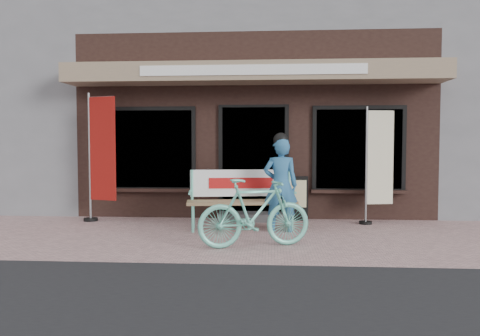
# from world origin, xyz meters

# --- Properties ---
(ground) EXTENTS (70.00, 70.00, 0.00)m
(ground) POSITION_xyz_m (0.00, 0.00, 0.00)
(ground) COLOR #BB918F
(ground) RESTS_ON ground
(storefront) EXTENTS (7.00, 6.77, 6.00)m
(storefront) POSITION_xyz_m (0.00, 4.96, 2.99)
(storefront) COLOR black
(storefront) RESTS_ON ground
(bench) EXTENTS (1.90, 0.74, 1.00)m
(bench) POSITION_xyz_m (-0.16, 0.92, 0.59)
(bench) COLOR #67C9B0
(bench) RESTS_ON ground
(person) EXTENTS (0.57, 0.39, 1.64)m
(person) POSITION_xyz_m (0.50, 0.67, 0.80)
(person) COLOR #29608F
(person) RESTS_ON ground
(bicycle) EXTENTS (1.67, 0.91, 0.97)m
(bicycle) POSITION_xyz_m (0.12, -0.52, 0.48)
(bicycle) COLOR #67C9B0
(bicycle) RESTS_ON ground
(nobori_red) EXTENTS (0.71, 0.34, 2.40)m
(nobori_red) POSITION_xyz_m (-2.81, 1.42, 1.24)
(nobori_red) COLOR gray
(nobori_red) RESTS_ON ground
(nobori_cream) EXTENTS (0.63, 0.27, 2.12)m
(nobori_cream) POSITION_xyz_m (2.26, 1.55, 1.09)
(nobori_cream) COLOR gray
(nobori_cream) RESTS_ON ground
(menu_stand) EXTENTS (0.42, 0.11, 0.84)m
(menu_stand) POSITION_xyz_m (0.83, 1.82, 0.43)
(menu_stand) COLOR black
(menu_stand) RESTS_ON ground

